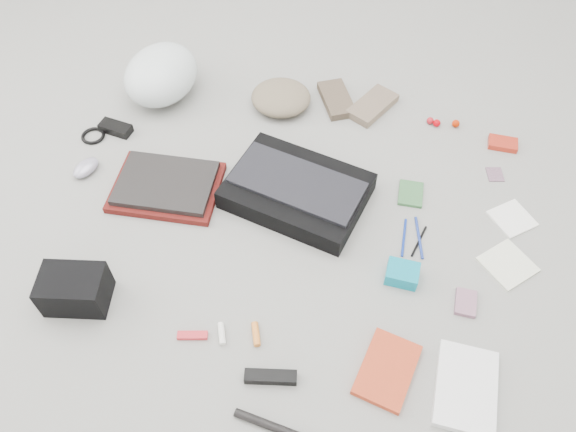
% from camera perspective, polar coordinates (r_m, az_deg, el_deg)
% --- Properties ---
extents(ground_plane, '(4.00, 4.00, 0.00)m').
position_cam_1_polar(ground_plane, '(1.79, -0.00, -0.97)').
color(ground_plane, gray).
extents(messenger_bag, '(0.49, 0.40, 0.07)m').
position_cam_1_polar(messenger_bag, '(1.83, 0.91, 2.57)').
color(messenger_bag, black).
rests_on(messenger_bag, ground_plane).
extents(bag_flap, '(0.45, 0.28, 0.01)m').
position_cam_1_polar(bag_flap, '(1.79, 0.93, 3.42)').
color(bag_flap, black).
rests_on(bag_flap, messenger_bag).
extents(laptop_sleeve, '(0.36, 0.28, 0.02)m').
position_cam_1_polar(laptop_sleeve, '(1.91, -12.21, 2.86)').
color(laptop_sleeve, '#581310').
rests_on(laptop_sleeve, ground_plane).
extents(laptop, '(0.33, 0.25, 0.02)m').
position_cam_1_polar(laptop, '(1.89, -12.32, 3.30)').
color(laptop, black).
rests_on(laptop, laptop_sleeve).
extents(bike_helmet, '(0.31, 0.36, 0.19)m').
position_cam_1_polar(bike_helmet, '(2.21, -12.77, 13.84)').
color(bike_helmet, white).
rests_on(bike_helmet, ground_plane).
extents(beanie, '(0.23, 0.22, 0.08)m').
position_cam_1_polar(beanie, '(2.14, -0.72, 11.95)').
color(beanie, '#756751').
rests_on(beanie, ground_plane).
extents(mitten_left, '(0.18, 0.22, 0.03)m').
position_cam_1_polar(mitten_left, '(2.18, 4.94, 11.73)').
color(mitten_left, brown).
rests_on(mitten_left, ground_plane).
extents(mitten_right, '(0.18, 0.23, 0.03)m').
position_cam_1_polar(mitten_right, '(2.17, 8.58, 11.03)').
color(mitten_right, '#73614F').
rests_on(mitten_right, ground_plane).
extents(power_brick, '(0.12, 0.07, 0.03)m').
position_cam_1_polar(power_brick, '(2.15, -17.10, 8.53)').
color(power_brick, black).
rests_on(power_brick, ground_plane).
extents(cable_coil, '(0.09, 0.09, 0.01)m').
position_cam_1_polar(cable_coil, '(2.16, -19.19, 7.70)').
color(cable_coil, black).
rests_on(cable_coil, ground_plane).
extents(mouse, '(0.09, 0.12, 0.04)m').
position_cam_1_polar(mouse, '(2.04, -19.85, 4.64)').
color(mouse, '#9894AA').
rests_on(mouse, ground_plane).
extents(camera_bag, '(0.20, 0.16, 0.12)m').
position_cam_1_polar(camera_bag, '(1.70, -20.85, -6.99)').
color(camera_bag, black).
rests_on(camera_bag, ground_plane).
extents(multitool, '(0.09, 0.04, 0.01)m').
position_cam_1_polar(multitool, '(1.61, -9.68, -11.87)').
color(multitool, red).
rests_on(multitool, ground_plane).
extents(toiletry_tube_white, '(0.04, 0.07, 0.02)m').
position_cam_1_polar(toiletry_tube_white, '(1.59, -6.75, -11.79)').
color(toiletry_tube_white, white).
rests_on(toiletry_tube_white, ground_plane).
extents(toiletry_tube_orange, '(0.04, 0.07, 0.02)m').
position_cam_1_polar(toiletry_tube_orange, '(1.58, -3.27, -11.89)').
color(toiletry_tube_orange, orange).
rests_on(toiletry_tube_orange, ground_plane).
extents(u_lock, '(0.14, 0.06, 0.03)m').
position_cam_1_polar(u_lock, '(1.53, -1.77, -16.03)').
color(u_lock, black).
rests_on(u_lock, ground_plane).
extents(bike_pump, '(0.24, 0.05, 0.02)m').
position_cam_1_polar(bike_pump, '(1.49, -0.89, -20.83)').
color(bike_pump, black).
rests_on(bike_pump, ground_plane).
extents(book_red, '(0.17, 0.22, 0.02)m').
position_cam_1_polar(book_red, '(1.56, 10.04, -15.13)').
color(book_red, red).
rests_on(book_red, ground_plane).
extents(book_white, '(0.16, 0.24, 0.02)m').
position_cam_1_polar(book_white, '(1.59, 17.62, -16.32)').
color(book_white, white).
rests_on(book_white, ground_plane).
extents(notepad, '(0.08, 0.11, 0.01)m').
position_cam_1_polar(notepad, '(1.90, 12.35, 2.23)').
color(notepad, '#326236').
rests_on(notepad, ground_plane).
extents(pen_blue, '(0.01, 0.14, 0.01)m').
position_cam_1_polar(pen_blue, '(1.79, 11.70, -2.14)').
color(pen_blue, navy).
rests_on(pen_blue, ground_plane).
extents(pen_black, '(0.04, 0.12, 0.01)m').
position_cam_1_polar(pen_black, '(1.79, 13.16, -2.51)').
color(pen_black, black).
rests_on(pen_black, ground_plane).
extents(pen_navy, '(0.04, 0.16, 0.01)m').
position_cam_1_polar(pen_navy, '(1.80, 13.17, -2.14)').
color(pen_navy, navy).
rests_on(pen_navy, ground_plane).
extents(accordion_wallet, '(0.10, 0.08, 0.05)m').
position_cam_1_polar(accordion_wallet, '(1.69, 11.53, -5.77)').
color(accordion_wallet, '#078AA7').
rests_on(accordion_wallet, ground_plane).
extents(card_deck, '(0.06, 0.09, 0.02)m').
position_cam_1_polar(card_deck, '(1.71, 17.60, -8.40)').
color(card_deck, gray).
rests_on(card_deck, ground_plane).
extents(napkin_top, '(0.17, 0.17, 0.01)m').
position_cam_1_polar(napkin_top, '(1.94, 21.82, -0.24)').
color(napkin_top, white).
rests_on(napkin_top, ground_plane).
extents(napkin_bottom, '(0.19, 0.19, 0.01)m').
position_cam_1_polar(napkin_bottom, '(1.82, 21.42, -4.60)').
color(napkin_bottom, silver).
rests_on(napkin_bottom, ground_plane).
extents(lollipop_a, '(0.03, 0.03, 0.03)m').
position_cam_1_polar(lollipop_a, '(2.15, 14.24, 9.37)').
color(lollipop_a, '#A8151E').
rests_on(lollipop_a, ground_plane).
extents(lollipop_b, '(0.03, 0.03, 0.03)m').
position_cam_1_polar(lollipop_b, '(2.15, 14.88, 9.11)').
color(lollipop_b, '#B70009').
rests_on(lollipop_b, ground_plane).
extents(lollipop_c, '(0.03, 0.03, 0.03)m').
position_cam_1_polar(lollipop_c, '(2.16, 16.67, 8.99)').
color(lollipop_c, '#B32000').
rests_on(lollipop_c, ground_plane).
extents(altoids_tin, '(0.10, 0.06, 0.02)m').
position_cam_1_polar(altoids_tin, '(2.15, 20.98, 6.89)').
color(altoids_tin, '#B02918').
rests_on(altoids_tin, ground_plane).
extents(stamp_sheet, '(0.07, 0.07, 0.00)m').
position_cam_1_polar(stamp_sheet, '(2.04, 20.28, 3.99)').
color(stamp_sheet, slate).
rests_on(stamp_sheet, ground_plane).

